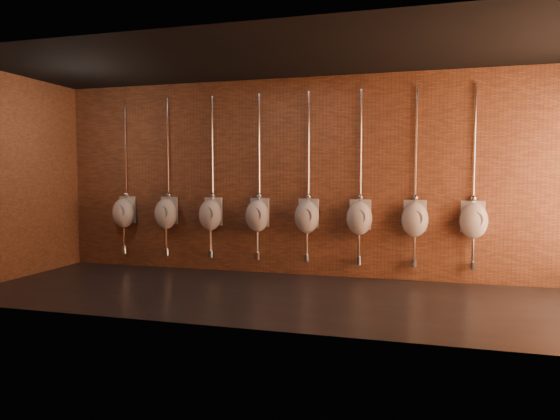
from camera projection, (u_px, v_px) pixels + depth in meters
The scene contains 10 objects.
ground at pixel (276, 295), 6.77m from camera, with size 8.50×8.50×0.00m, color black.
room_shell at pixel (275, 147), 6.63m from camera, with size 8.54×3.04×3.22m.
urinal_0 at pixel (124, 212), 8.86m from camera, with size 0.46×0.41×2.72m.
urinal_1 at pixel (166, 213), 8.64m from camera, with size 0.46×0.41×2.72m.
urinal_2 at pixel (211, 214), 8.41m from camera, with size 0.46×0.41×2.72m.
urinal_3 at pixel (257, 215), 8.19m from camera, with size 0.46×0.41×2.72m.
urinal_4 at pixel (307, 216), 7.97m from camera, with size 0.46×0.41×2.72m.
urinal_5 at pixel (359, 217), 7.75m from camera, with size 0.46×0.41×2.72m.
urinal_6 at pixel (415, 219), 7.53m from camera, with size 0.46×0.41×2.72m.
urinal_7 at pixel (474, 220), 7.30m from camera, with size 0.46×0.41×2.72m.
Camera 1 is at (1.84, -6.41, 1.63)m, focal length 32.00 mm.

